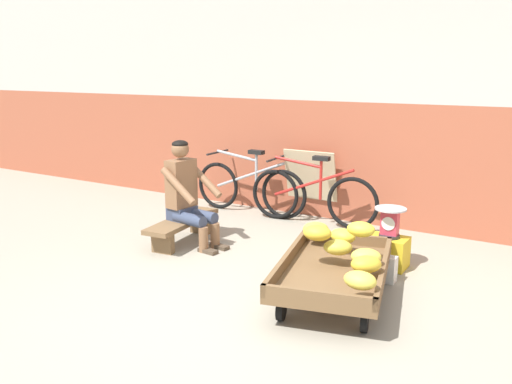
# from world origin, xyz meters

# --- Properties ---
(ground_plane) EXTENTS (80.00, 80.00, 0.00)m
(ground_plane) POSITION_xyz_m (0.00, 0.00, 0.00)
(ground_plane) COLOR gray
(back_wall) EXTENTS (16.00, 0.30, 3.10)m
(back_wall) POSITION_xyz_m (0.00, 3.20, 1.55)
(back_wall) COLOR #A35138
(back_wall) RESTS_ON ground
(banana_cart) EXTENTS (1.16, 1.60, 0.36)m
(banana_cart) POSITION_xyz_m (0.57, 0.76, 0.24)
(banana_cart) COLOR brown
(banana_cart) RESTS_ON ground
(banana_pile) EXTENTS (1.07, 1.21, 0.26)m
(banana_pile) POSITION_xyz_m (0.63, 0.84, 0.46)
(banana_pile) COLOR gold
(banana_pile) RESTS_ON banana_cart
(low_bench) EXTENTS (0.42, 1.13, 0.27)m
(low_bench) POSITION_xyz_m (-1.46, 1.30, 0.20)
(low_bench) COLOR brown
(low_bench) RESTS_ON ground
(vendor_seated) EXTENTS (0.71, 0.53, 1.14)m
(vendor_seated) POSITION_xyz_m (-1.37, 1.29, 0.57)
(vendor_seated) COLOR brown
(vendor_seated) RESTS_ON ground
(plastic_crate) EXTENTS (0.36, 0.28, 0.30)m
(plastic_crate) POSITION_xyz_m (0.72, 1.73, 0.15)
(plastic_crate) COLOR gold
(plastic_crate) RESTS_ON ground
(weighing_scale) EXTENTS (0.30, 0.30, 0.29)m
(weighing_scale) POSITION_xyz_m (0.72, 1.73, 0.45)
(weighing_scale) COLOR #28282D
(weighing_scale) RESTS_ON plastic_crate
(bicycle_near_left) EXTENTS (1.66, 0.48, 0.86)m
(bicycle_near_left) POSITION_xyz_m (-1.48, 2.73, 0.35)
(bicycle_near_left) COLOR black
(bicycle_near_left) RESTS_ON ground
(bicycle_far_left) EXTENTS (1.66, 0.48, 0.86)m
(bicycle_far_left) POSITION_xyz_m (-0.55, 2.71, 0.35)
(bicycle_far_left) COLOR black
(bicycle_far_left) RESTS_ON ground
(sign_board) EXTENTS (0.70, 0.24, 0.88)m
(sign_board) POSITION_xyz_m (-0.71, 3.01, 0.44)
(sign_board) COLOR #C6B289
(sign_board) RESTS_ON ground
(shopping_bag) EXTENTS (0.18, 0.12, 0.24)m
(shopping_bag) POSITION_xyz_m (0.82, 1.36, 0.12)
(shopping_bag) COLOR silver
(shopping_bag) RESTS_ON ground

